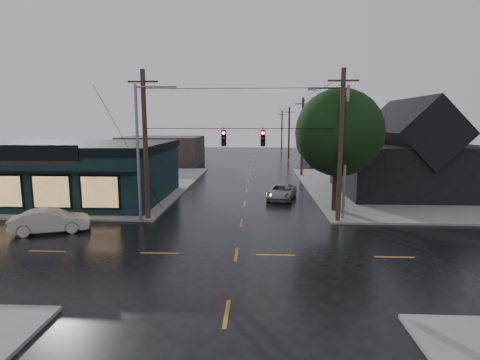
{
  "coord_description": "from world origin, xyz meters",
  "views": [
    {
      "loc": [
        1.07,
        -18.37,
        6.78
      ],
      "look_at": [
        -0.1,
        6.14,
        2.92
      ],
      "focal_mm": 28.0,
      "sensor_mm": 36.0,
      "label": 1
    }
  ],
  "objects_px": {
    "utility_pole_nw": "(148,220)",
    "corner_tree": "(339,133)",
    "sedan_cream": "(50,221)",
    "suv_silver": "(281,192)",
    "utility_pole_ne": "(337,222)"
  },
  "relations": [
    {
      "from": "utility_pole_nw",
      "to": "corner_tree",
      "type": "bearing_deg",
      "value": 12.62
    },
    {
      "from": "suv_silver",
      "to": "corner_tree",
      "type": "bearing_deg",
      "value": -36.45
    },
    {
      "from": "corner_tree",
      "to": "utility_pole_nw",
      "type": "bearing_deg",
      "value": -167.38
    },
    {
      "from": "sedan_cream",
      "to": "suv_silver",
      "type": "bearing_deg",
      "value": -74.49
    },
    {
      "from": "corner_tree",
      "to": "suv_silver",
      "type": "relative_size",
      "value": 1.95
    },
    {
      "from": "utility_pole_ne",
      "to": "suv_silver",
      "type": "relative_size",
      "value": 2.19
    },
    {
      "from": "suv_silver",
      "to": "utility_pole_ne",
      "type": "bearing_deg",
      "value": -52.95
    },
    {
      "from": "corner_tree",
      "to": "sedan_cream",
      "type": "distance_m",
      "value": 20.32
    },
    {
      "from": "utility_pole_ne",
      "to": "sedan_cream",
      "type": "distance_m",
      "value": 18.43
    },
    {
      "from": "corner_tree",
      "to": "utility_pole_ne",
      "type": "bearing_deg",
      "value": -99.4
    },
    {
      "from": "corner_tree",
      "to": "utility_pole_nw",
      "type": "xyz_separation_m",
      "value": [
        -13.5,
        -3.02,
        -5.94
      ]
    },
    {
      "from": "sedan_cream",
      "to": "corner_tree",
      "type": "bearing_deg",
      "value": -91.96
    },
    {
      "from": "corner_tree",
      "to": "utility_pole_nw",
      "type": "relative_size",
      "value": 0.89
    },
    {
      "from": "utility_pole_nw",
      "to": "utility_pole_ne",
      "type": "bearing_deg",
      "value": 0.0
    },
    {
      "from": "utility_pole_ne",
      "to": "corner_tree",
      "type": "bearing_deg",
      "value": 80.6
    }
  ]
}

